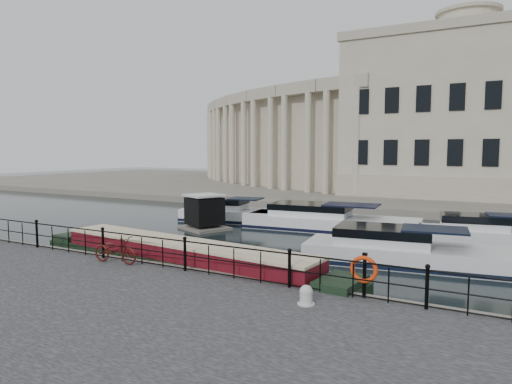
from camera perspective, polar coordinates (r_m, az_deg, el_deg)
ground_plane at (r=18.29m, az=-4.45°, el=-9.84°), size 160.00×160.00×0.00m
far_bank at (r=54.82m, az=18.45°, el=0.31°), size 120.00×42.00×0.55m
railing at (r=16.22m, az=-8.87°, el=-7.48°), size 24.14×0.14×1.22m
civic_building at (r=50.66m, az=16.67°, el=7.64°), size 53.55×31.84×16.85m
bicycle at (r=17.92m, az=-17.18°, el=-6.92°), size 1.97×0.84×1.01m
mooring_bollard at (r=12.85m, az=6.28°, el=-12.72°), size 0.48×0.48×0.54m
life_ring_post at (r=13.49m, az=13.35°, el=-9.48°), size 0.80×0.21×1.30m
narrowboat at (r=18.44m, az=-9.36°, el=-8.60°), size 15.11×3.52×1.55m
harbour_hut at (r=27.62m, az=-6.45°, el=-2.69°), size 3.41×3.19×2.17m
cabin_cruisers at (r=25.60m, az=11.03°, el=-4.71°), size 22.62×10.38×1.99m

